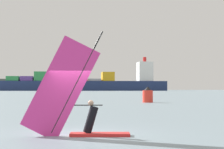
{
  "coord_description": "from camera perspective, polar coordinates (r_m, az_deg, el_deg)",
  "views": [
    {
      "loc": [
        -4.58,
        -14.35,
        1.79
      ],
      "look_at": [
        2.95,
        3.65,
        2.55
      ],
      "focal_mm": 60.57,
      "sensor_mm": 36.0,
      "label": 1
    }
  ],
  "objects": [
    {
      "name": "ground_plane",
      "position": [
        15.17,
        -5.04,
        -8.99
      ],
      "size": [
        4000.0,
        4000.0,
        0.0
      ],
      "primitive_type": "plane",
      "color": "gray"
    },
    {
      "name": "windsurfer",
      "position": [
        14.54,
        -5.0,
        -5.11
      ],
      "size": [
        4.03,
        1.9,
        4.25
      ],
      "rotation": [
        0.0,
        0.0,
        5.9
      ],
      "color": "red",
      "rests_on": "ground_plane"
    },
    {
      "name": "cargo_ship",
      "position": [
        437.23,
        -4.47,
        -1.2
      ],
      "size": [
        196.97,
        81.88,
        39.59
      ],
      "rotation": [
        0.0,
        0.0,
        2.85
      ],
      "color": "navy",
      "rests_on": "ground_plane"
    },
    {
      "name": "channel_buoy",
      "position": [
        51.13,
        5.41,
        -3.15
      ],
      "size": [
        1.4,
        1.4,
        2.14
      ],
      "color": "red",
      "rests_on": "ground_plane"
    }
  ]
}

